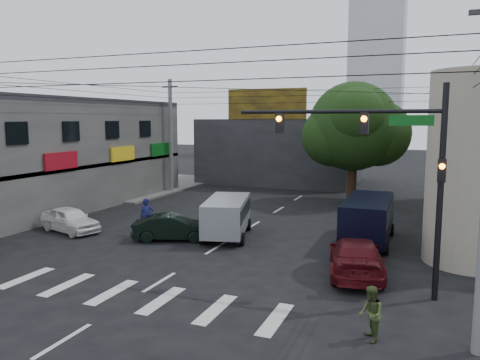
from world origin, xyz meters
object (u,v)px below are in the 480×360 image
Objects in this scene: street_tree at (353,127)px; traffic_officer at (147,217)px; traffic_gantry at (388,155)px; pedestrian_olive at (371,314)px; white_compact at (70,219)px; maroon_sedan at (356,256)px; navy_van at (368,221)px; utility_pole_far_right at (452,141)px; utility_pole_far_left at (171,137)px; silver_minivan at (227,218)px; dark_sedan at (173,227)px.

traffic_officer is (-8.45, -14.00, -4.51)m from street_tree.
traffic_gantry reaches higher than pedestrian_olive.
white_compact is at bearing 156.27° from traffic_officer.
maroon_sedan is 11.34m from traffic_officer.
street_tree reaches higher than maroon_sedan.
pedestrian_olive is at bearing -80.06° from street_tree.
utility_pole_far_right is at bearing -21.84° from navy_van.
pedestrian_olive is at bearing -96.11° from white_compact.
white_compact is 2.20× the size of traffic_officer.
utility_pole_far_right is at bearing 150.62° from pedestrian_olive.
utility_pole_far_left is 23.32m from maroon_sedan.
white_compact is at bearing -143.83° from utility_pole_far_right.
street_tree is 2.06× the size of white_compact.
pedestrian_olive is at bearing -152.51° from silver_minivan.
dark_sedan is 0.99× the size of white_compact.
navy_van reaches higher than pedestrian_olive.
utility_pole_far_right is 11.60m from navy_van.
utility_pole_far_right is 2.19× the size of dark_sedan.
navy_van is (-1.34, 6.70, -3.74)m from traffic_gantry.
utility_pole_far_right is (6.50, -1.00, -0.87)m from street_tree.
street_tree is 17.21m from maroon_sedan.
white_compact is (-16.47, 3.01, -4.16)m from traffic_gantry.
silver_minivan is at bearing -59.24° from white_compact.
white_compact is at bearing -15.94° from maroon_sedan.
pedestrian_olive is at bearing -90.00° from traffic_gantry.
maroon_sedan is (-1.18, 1.68, -4.11)m from traffic_gantry.
street_tree is 5.65× the size of pedestrian_olive.
street_tree is at bearing 3.95° from utility_pole_far_left.
maroon_sedan is at bearing -80.80° from street_tree.
utility_pole_far_left is at bearing 25.57° from silver_minivan.
utility_pole_far_right is at bearing -57.36° from silver_minivan.
street_tree reaches higher than silver_minivan.
traffic_gantry is 17.25m from white_compact.
utility_pole_far_right is at bearing 81.06° from traffic_gantry.
dark_sedan is 2.73× the size of pedestrian_olive.
navy_van is at bearing -59.86° from white_compact.
navy_van is 10.62m from pedestrian_olive.
white_compact is 15.58m from navy_van.
navy_van reaches higher than white_compact.
utility_pole_far_left is at bearing 23.98° from white_compact.
traffic_gantry is at bearing -137.01° from silver_minivan.
silver_minivan is (-4.36, -12.88, -4.48)m from street_tree.
maroon_sedan reaches higher than dark_sedan.
silver_minivan is (-7.00, 3.45, 0.27)m from maroon_sedan.
utility_pole_far_left is 20.17m from navy_van.
navy_van is (-4.01, -10.30, -3.51)m from utility_pole_far_right.
street_tree is at bearing 101.99° from traffic_gantry.
utility_pole_far_left reaches higher than maroon_sedan.
traffic_gantry reaches higher than navy_van.
utility_pole_far_left is 4.79× the size of traffic_officer.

